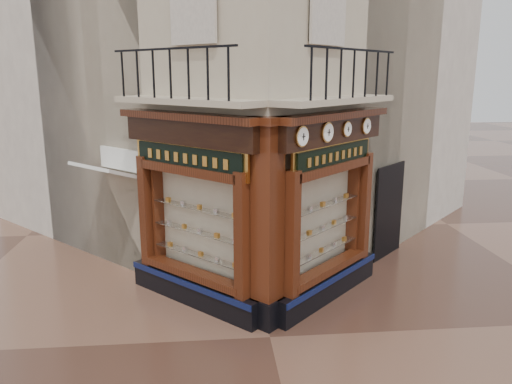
{
  "coord_description": "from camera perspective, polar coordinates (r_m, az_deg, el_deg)",
  "views": [
    {
      "loc": [
        -1.02,
        -8.23,
        4.69
      ],
      "look_at": [
        -0.07,
        2.0,
        2.27
      ],
      "focal_mm": 35.0,
      "sensor_mm": 36.0,
      "label": 1
    }
  ],
  "objects": [
    {
      "name": "corner_pilaster",
      "position": [
        9.2,
        1.31,
        -4.08
      ],
      "size": [
        0.85,
        0.85,
        3.98
      ],
      "rotation": [
        0.0,
        0.0,
        0.79
      ],
      "color": "black",
      "rests_on": "ground"
    },
    {
      "name": "clock_c",
      "position": [
        10.29,
        10.36,
        7.08
      ],
      "size": [
        0.26,
        0.26,
        0.32
      ],
      "rotation": [
        0.0,
        0.0,
        0.79
      ],
      "color": "#B4803C",
      "rests_on": "ground"
    },
    {
      "name": "neighbour_right",
      "position": [
        17.23,
        6.67,
        15.88
      ],
      "size": [
        11.31,
        11.31,
        11.0
      ],
      "primitive_type": "cube",
      "rotation": [
        0.0,
        0.0,
        0.79
      ],
      "color": "beige",
      "rests_on": "ground"
    },
    {
      "name": "signboard_left",
      "position": [
        9.88,
        -7.8,
        3.88
      ],
      "size": [
        2.26,
        2.26,
        0.6
      ],
      "rotation": [
        0.0,
        0.0,
        2.36
      ],
      "color": "gold",
      "rests_on": "ground"
    },
    {
      "name": "shopfront_right",
      "position": [
        10.45,
        8.33,
        -1.93
      ],
      "size": [
        2.86,
        2.86,
        3.98
      ],
      "rotation": [
        0.0,
        0.0,
        0.79
      ],
      "color": "black",
      "rests_on": "ground"
    },
    {
      "name": "clock_b",
      "position": [
        9.66,
        8.16,
        6.77
      ],
      "size": [
        0.31,
        0.31,
        0.39
      ],
      "rotation": [
        0.0,
        0.0,
        0.79
      ],
      "color": "#B4803C",
      "rests_on": "ground"
    },
    {
      "name": "clock_d",
      "position": [
        11.01,
        12.49,
        7.38
      ],
      "size": [
        0.29,
        0.29,
        0.36
      ],
      "rotation": [
        0.0,
        0.0,
        0.79
      ],
      "color": "#B4803C",
      "rests_on": "ground"
    },
    {
      "name": "main_building",
      "position": [
        14.48,
        -1.29,
        18.46
      ],
      "size": [
        11.31,
        11.31,
        12.0
      ],
      "primitive_type": "cube",
      "rotation": [
        0.0,
        0.0,
        0.79
      ],
      "color": "#C0B296",
      "rests_on": "ground"
    },
    {
      "name": "balcony",
      "position": [
        9.78,
        0.71,
        10.48
      ],
      "size": [
        5.94,
        2.97,
        1.03
      ],
      "color": "#C0B296",
      "rests_on": "ground"
    },
    {
      "name": "awning",
      "position": [
        12.56,
        -15.98,
        -9.2
      ],
      "size": [
        1.81,
        1.81,
        0.38
      ],
      "primitive_type": null,
      "rotation": [
        0.32,
        0.0,
        2.36
      ],
      "color": "silver",
      "rests_on": "ground"
    },
    {
      "name": "ground",
      "position": [
        9.53,
        1.61,
        -16.25
      ],
      "size": [
        80.0,
        80.0,
        0.0
      ],
      "primitive_type": "plane",
      "color": "#472B21",
      "rests_on": "ground"
    },
    {
      "name": "shopfront_left",
      "position": [
        10.17,
        -7.28,
        -2.32
      ],
      "size": [
        2.86,
        2.86,
        3.98
      ],
      "rotation": [
        0.0,
        0.0,
        2.36
      ],
      "color": "black",
      "rests_on": "ground"
    },
    {
      "name": "clock_a",
      "position": [
        8.95,
        5.28,
        6.33
      ],
      "size": [
        0.31,
        0.31,
        0.38
      ],
      "rotation": [
        0.0,
        0.0,
        0.79
      ],
      "color": "#B4803C",
      "rests_on": "ground"
    },
    {
      "name": "neighbour_left",
      "position": [
        16.94,
        -10.62,
        15.79
      ],
      "size": [
        11.31,
        11.31,
        11.0
      ],
      "primitive_type": "cube",
      "rotation": [
        0.0,
        0.0,
        0.79
      ],
      "color": "beige",
      "rests_on": "ground"
    },
    {
      "name": "signboard_right",
      "position": [
        10.18,
        8.91,
        4.11
      ],
      "size": [
        2.07,
        2.07,
        0.55
      ],
      "rotation": [
        0.0,
        0.0,
        0.79
      ],
      "color": "gold",
      "rests_on": "ground"
    }
  ]
}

